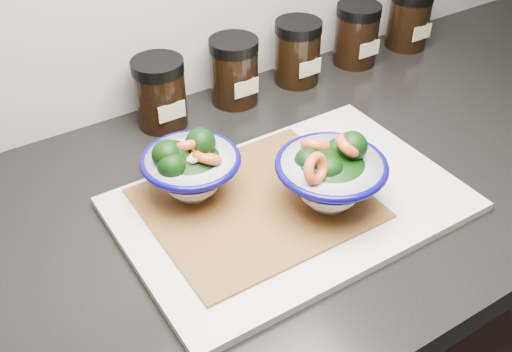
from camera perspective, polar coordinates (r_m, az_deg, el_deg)
countertop at (r=0.91m, az=7.98°, el=0.19°), size 3.50×0.60×0.04m
cutting_board at (r=0.81m, az=3.33°, el=-2.68°), size 0.45×0.30×0.01m
bamboo_mat at (r=0.80m, az=0.00°, el=-2.60°), size 0.28×0.24×0.00m
bowl_left at (r=0.79m, az=-6.32°, el=0.78°), size 0.13×0.13×0.10m
bowl_right at (r=0.77m, az=7.09°, el=0.11°), size 0.15×0.15×0.11m
spice_jar_a at (r=0.96m, az=-9.10°, el=7.81°), size 0.08×0.08×0.11m
spice_jar_b at (r=1.01m, az=-2.09°, el=9.97°), size 0.08×0.08×0.11m
spice_jar_c at (r=1.07m, az=3.97°, el=11.70°), size 0.08×0.08×0.11m
spice_jar_d at (r=1.15m, az=9.55°, el=13.16°), size 0.08×0.08×0.11m
spice_jar_e at (r=1.24m, az=14.36°, el=14.32°), size 0.08×0.08×0.11m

